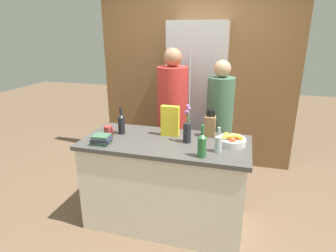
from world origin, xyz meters
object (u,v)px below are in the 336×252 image
Objects in this scene: book_stack at (101,139)px; person_in_blue at (219,122)px; bottle_vinegar at (202,145)px; person_at_sink at (172,115)px; refrigerator at (197,101)px; bottle_wine at (121,123)px; cereal_box at (170,121)px; flower_vase at (187,130)px; coffee_mug at (108,131)px; fruit_bowl at (232,140)px; bottle_oil at (218,142)px; knife_block at (210,126)px.

book_stack is 0.12× the size of person_in_blue.
person_in_blue is (0.05, 0.97, -0.10)m from bottle_vinegar.
refrigerator is at bearing 77.28° from person_at_sink.
bottle_wine is 0.18× the size of person_in_blue.
person_in_blue is at bearing 34.10° from bottle_wine.
person_at_sink reaches higher than cereal_box.
bottle_vinegar is (0.19, -0.29, -0.01)m from flower_vase.
bottle_wine reaches higher than bottle_vinegar.
refrigerator reaches higher than person_in_blue.
refrigerator is 7.14× the size of bottle_wine.
book_stack is (-0.76, -0.25, -0.08)m from flower_vase.
person_in_blue is at bearing 51.75° from cereal_box.
person_in_blue reaches higher than cereal_box.
person_in_blue reaches higher than bottle_vinegar.
coffee_mug reaches higher than book_stack.
fruit_bowl is 0.63m from cereal_box.
book_stack is at bearing -165.69° from fruit_bowl.
cereal_box reaches higher than bottle_oil.
refrigerator is 6.60× the size of cereal_box.
knife_block is 0.38m from bottle_oil.
coffee_mug is 0.44× the size of bottle_wine.
book_stack is 0.95m from bottle_vinegar.
refrigerator reaches higher than flower_vase.
flower_vase reaches higher than bottle_oil.
knife_block is at bearing -123.56° from person_in_blue.
flower_vase is 0.81m from book_stack.
cereal_box is 0.69m from book_stack.
person_at_sink reaches higher than knife_block.
bottle_vinegar is 1.00m from person_at_sink.
cereal_box is 0.58m from bottle_oil.
fruit_bowl is 1.15× the size of bottle_oil.
bottle_wine is (-0.88, -0.16, 0.00)m from knife_block.
person_at_sink reaches higher than person_in_blue.
cereal_box is at bearing 172.83° from fruit_bowl.
knife_block reaches higher than fruit_bowl.
fruit_bowl reaches higher than coffee_mug.
bottle_oil is at bearing -118.73° from fruit_bowl.
flower_vase is 1.92× the size of book_stack.
bottle_oil is 0.13× the size of person_at_sink.
knife_block is 0.18× the size of person_in_blue.
knife_block is at bearing 10.47° from bottle_wine.
bottle_oil is (-0.11, -0.20, 0.05)m from fruit_bowl.
cereal_box is 0.50m from bottle_wine.
person_in_blue is at bearing 86.94° from bottle_vinegar.
bottle_wine is (-1.00, 0.20, 0.02)m from bottle_oil.
person_at_sink reaches higher than flower_vase.
refrigerator is at bearing 107.14° from bottle_oil.
coffee_mug is 0.07× the size of person_at_sink.
person_in_blue reaches higher than knife_block.
refrigerator is 7.13× the size of knife_block.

